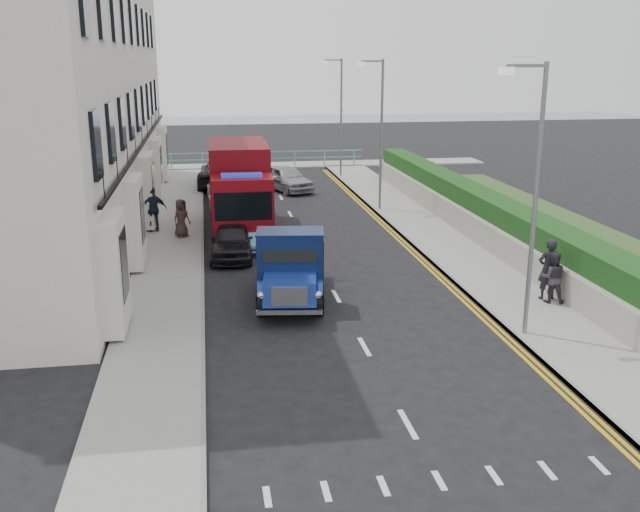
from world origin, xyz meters
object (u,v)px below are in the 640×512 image
at_px(bedford_lorry, 291,272).
at_px(pedestrian_east_near, 548,269).
at_px(parked_car_front, 232,240).
at_px(red_lorry, 239,186).
at_px(lamp_far, 339,111).
at_px(lamp_mid, 379,126).
at_px(lamp_near, 532,187).

xyz_separation_m(bedford_lorry, pedestrian_east_near, (7.57, -0.93, -0.00)).
bearing_deg(parked_car_front, red_lorry, 87.71).
xyz_separation_m(lamp_far, bedford_lorry, (-5.65, -22.61, -2.95)).
height_order(lamp_far, red_lorry, lamp_far).
relative_size(lamp_mid, pedestrian_east_near, 3.77).
relative_size(lamp_near, pedestrian_east_near, 3.77).
bearing_deg(red_lorry, lamp_far, 63.75).
height_order(lamp_near, lamp_far, same).
xyz_separation_m(parked_car_front, pedestrian_east_near, (9.05, -6.54, 0.41)).
bearing_deg(parked_car_front, bedford_lorry, -70.33).
distance_m(lamp_near, bedford_lorry, 7.22).
relative_size(lamp_mid, lamp_far, 1.00).
distance_m(bedford_lorry, parked_car_front, 5.81).
bearing_deg(lamp_far, red_lorry, -116.97).
height_order(lamp_far, bedford_lorry, lamp_far).
bearing_deg(lamp_near, parked_car_front, 128.39).
bearing_deg(lamp_far, pedestrian_east_near, -85.33).
xyz_separation_m(lamp_mid, pedestrian_east_near, (1.92, -13.54, -2.95)).
bearing_deg(lamp_mid, red_lorry, -155.45).
height_order(lamp_near, bedford_lorry, lamp_near).
relative_size(lamp_near, parked_car_front, 1.87).
relative_size(lamp_far, bedford_lorry, 1.40).
distance_m(lamp_mid, red_lorry, 7.58).
height_order(bedford_lorry, red_lorry, red_lorry).
bearing_deg(lamp_near, bedford_lorry, 149.02).
distance_m(bedford_lorry, red_lorry, 9.67).
relative_size(lamp_mid, bedford_lorry, 1.40).
xyz_separation_m(lamp_far, red_lorry, (-6.63, -13.03, -2.06)).
height_order(lamp_near, lamp_mid, same).
height_order(lamp_near, red_lorry, lamp_near).
bearing_deg(lamp_near, pedestrian_east_near, 52.03).
bearing_deg(bedford_lorry, lamp_mid, 73.61).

